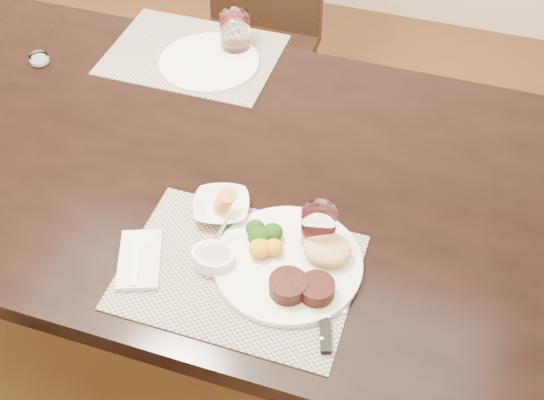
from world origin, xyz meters
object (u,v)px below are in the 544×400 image
(cracker_bowl, at_px, (222,206))
(far_plate, at_px, (209,62))
(steak_knife, at_px, (329,318))
(dinner_plate, at_px, (294,263))
(wine_glass_near, at_px, (318,230))
(chair_far, at_px, (256,27))

(cracker_bowl, distance_m, far_plate, 0.54)
(steak_knife, height_order, far_plate, same)
(dinner_plate, distance_m, steak_knife, 0.14)
(steak_knife, relative_size, cracker_bowl, 1.54)
(wine_glass_near, distance_m, far_plate, 0.68)
(wine_glass_near, height_order, far_plate, wine_glass_near)
(chair_far, bearing_deg, cracker_bowl, -74.57)
(far_plate, bearing_deg, dinner_plate, -54.75)
(dinner_plate, relative_size, wine_glass_near, 3.03)
(dinner_plate, bearing_deg, far_plate, 104.41)
(cracker_bowl, bearing_deg, steak_knife, -33.86)
(wine_glass_near, relative_size, far_plate, 0.37)
(steak_knife, relative_size, far_plate, 0.86)
(far_plate, bearing_deg, cracker_bowl, -65.44)
(dinner_plate, bearing_deg, wine_glass_near, 49.37)
(chair_far, xyz_separation_m, steak_knife, (0.59, -1.27, 0.26))
(chair_far, bearing_deg, steak_knife, -65.20)
(steak_knife, bearing_deg, chair_far, 97.82)
(chair_far, height_order, dinner_plate, chair_far)
(steak_knife, bearing_deg, far_plate, 109.84)
(steak_knife, xyz_separation_m, cracker_bowl, (-0.29, 0.19, 0.01))
(dinner_plate, bearing_deg, chair_far, 91.81)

